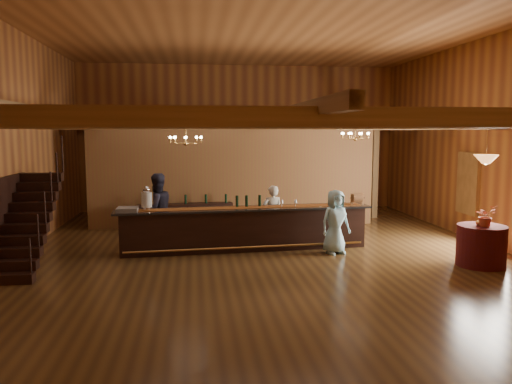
{
  "coord_description": "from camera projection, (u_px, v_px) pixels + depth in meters",
  "views": [
    {
      "loc": [
        -1.74,
        -12.16,
        3.0
      ],
      "look_at": [
        -0.15,
        0.61,
        1.44
      ],
      "focal_mm": 35.0,
      "sensor_mm": 36.0,
      "label": 1
    }
  ],
  "objects": [
    {
      "name": "beverage_dispenser",
      "position": [
        147.0,
        199.0,
        12.2
      ],
      "size": [
        0.26,
        0.26,
        0.6
      ],
      "color": "silver",
      "rests_on": "tasting_bar"
    },
    {
      "name": "backbar_shelf",
      "position": [
        186.0,
        217.0,
        15.34
      ],
      "size": [
        2.91,
        0.9,
        0.81
      ],
      "primitive_type": "cube",
      "rotation": [
        0.0,
        0.0,
        0.16
      ],
      "color": "black",
      "rests_on": "floor"
    },
    {
      "name": "partition_wall",
      "position": [
        234.0,
        178.0,
        15.75
      ],
      "size": [
        9.0,
        0.18,
        3.1
      ],
      "primitive_type": "cube",
      "color": "brown",
      "rests_on": "floor"
    },
    {
      "name": "raffle_drum",
      "position": [
        357.0,
        198.0,
        13.14
      ],
      "size": [
        0.34,
        0.24,
        0.3
      ],
      "color": "#935F3C",
      "rests_on": "tasting_bar"
    },
    {
      "name": "bartender",
      "position": [
        272.0,
        214.0,
        13.44
      ],
      "size": [
        0.63,
        0.47,
        1.57
      ],
      "primitive_type": "imported",
      "rotation": [
        0.0,
        0.0,
        3.31
      ],
      "color": "silver",
      "rests_on": "floor"
    },
    {
      "name": "backroom_boxes",
      "position": [
        235.0,
        201.0,
        17.87
      ],
      "size": [
        4.1,
        0.6,
        1.1
      ],
      "color": "black",
      "rests_on": "floor"
    },
    {
      "name": "floor",
      "position": [
        265.0,
        252.0,
        12.55
      ],
      "size": [
        14.0,
        14.0,
        0.0
      ],
      "primitive_type": "plane",
      "color": "#422B16",
      "rests_on": "ground"
    },
    {
      "name": "guest",
      "position": [
        335.0,
        222.0,
        12.28
      ],
      "size": [
        0.89,
        0.71,
        1.59
      ],
      "primitive_type": "imported",
      "rotation": [
        0.0,
        0.0,
        0.29
      ],
      "color": "#99CEDD",
      "rests_on": "floor"
    },
    {
      "name": "window_right_back",
      "position": [
        468.0,
        183.0,
        14.08
      ],
      "size": [
        0.12,
        1.05,
        1.75
      ],
      "primitive_type": "cube",
      "color": "white",
      "rests_on": "wall_right"
    },
    {
      "name": "glass_rack_tray",
      "position": [
        128.0,
        209.0,
        12.04
      ],
      "size": [
        0.5,
        0.5,
        0.1
      ],
      "primitive_type": "cube",
      "color": "gray",
      "rests_on": "tasting_bar"
    },
    {
      "name": "wall_left",
      "position": [
        8.0,
        143.0,
        11.49
      ],
      "size": [
        0.1,
        14.0,
        5.5
      ],
      "primitive_type": "cube",
      "color": "#9F622C",
      "rests_on": "floor"
    },
    {
      "name": "beam_grid",
      "position": [
        262.0,
        122.0,
        12.66
      ],
      "size": [
        11.9,
        13.9,
        0.39
      ],
      "color": "#9F7442",
      "rests_on": "wall_left"
    },
    {
      "name": "bar_bottle_2",
      "position": [
        260.0,
        201.0,
        12.83
      ],
      "size": [
        0.07,
        0.07,
        0.3
      ],
      "primitive_type": "cylinder",
      "color": "black",
      "rests_on": "tasting_bar"
    },
    {
      "name": "chandelier_left",
      "position": [
        186.0,
        140.0,
        12.47
      ],
      "size": [
        0.8,
        0.8,
        0.55
      ],
      "color": "#C48F47",
      "rests_on": "beam_grid"
    },
    {
      "name": "bar_bottle_0",
      "position": [
        237.0,
        201.0,
        12.71
      ],
      "size": [
        0.07,
        0.07,
        0.3
      ],
      "primitive_type": "cylinder",
      "color": "black",
      "rests_on": "tasting_bar"
    },
    {
      "name": "chandelier_right",
      "position": [
        355.0,
        135.0,
        14.0
      ],
      "size": [
        0.8,
        0.8,
        0.46
      ],
      "color": "#C48F47",
      "rests_on": "beam_grid"
    },
    {
      "name": "support_posts",
      "position": [
        268.0,
        191.0,
        11.87
      ],
      "size": [
        9.2,
        10.2,
        3.2
      ],
      "color": "#9F7442",
      "rests_on": "floor"
    },
    {
      "name": "staircase",
      "position": [
        26.0,
        223.0,
        11.04
      ],
      "size": [
        1.0,
        2.8,
        2.0
      ],
      "color": "black",
      "rests_on": "floor"
    },
    {
      "name": "bar_bottle_1",
      "position": [
        247.0,
        201.0,
        12.76
      ],
      "size": [
        0.07,
        0.07,
        0.3
      ],
      "primitive_type": "cylinder",
      "color": "black",
      "rests_on": "tasting_bar"
    },
    {
      "name": "wall_back",
      "position": [
        239.0,
        138.0,
        19.12
      ],
      "size": [
        12.0,
        0.1,
        5.5
      ],
      "primitive_type": "cube",
      "color": "#9F622C",
      "rests_on": "floor"
    },
    {
      "name": "floor_plant",
      "position": [
        290.0,
        204.0,
        16.28
      ],
      "size": [
        0.82,
        0.71,
        1.3
      ],
      "primitive_type": "imported",
      "rotation": [
        0.0,
        0.0,
        0.21
      ],
      "color": "#34642E",
      "rests_on": "floor"
    },
    {
      "name": "table_vase",
      "position": [
        480.0,
        219.0,
        11.08
      ],
      "size": [
        0.17,
        0.17,
        0.29
      ],
      "primitive_type": "imported",
      "rotation": [
        0.0,
        0.0,
        0.24
      ],
      "color": "#C48F47",
      "rests_on": "round_table"
    },
    {
      "name": "wall_right",
      "position": [
        493.0,
        141.0,
        12.96
      ],
      "size": [
        0.1,
        14.0,
        5.5
      ],
      "primitive_type": "cube",
      "color": "#9F622C",
      "rests_on": "floor"
    },
    {
      "name": "staff_second",
      "position": [
        157.0,
        210.0,
        13.1
      ],
      "size": [
        1.18,
        1.13,
        1.92
      ],
      "primitive_type": "imported",
      "rotation": [
        0.0,
        0.0,
        3.73
      ],
      "color": "#28273B",
      "rests_on": "floor"
    },
    {
      "name": "round_table",
      "position": [
        481.0,
        246.0,
        11.18
      ],
      "size": [
        1.06,
        1.06,
        0.92
      ],
      "primitive_type": "cylinder",
      "color": "#4C110B",
      "rests_on": "floor"
    },
    {
      "name": "tasting_bar",
      "position": [
        245.0,
        228.0,
        12.71
      ],
      "size": [
        6.55,
        1.27,
        1.1
      ],
      "rotation": [
        0.0,
        0.0,
        0.07
      ],
      "color": "black",
      "rests_on": "floor"
    },
    {
      "name": "ceiling",
      "position": [
        265.0,
        26.0,
        11.89
      ],
      "size": [
        14.0,
        14.0,
        0.0
      ],
      "primitive_type": "plane",
      "rotation": [
        3.14,
        0.0,
        0.0
      ],
      "color": "#B1713B",
      "rests_on": "wall_back"
    },
    {
      "name": "wall_front",
      "position": [
        358.0,
        155.0,
        5.33
      ],
      "size": [
        12.0,
        0.1,
        5.5
      ],
      "primitive_type": "cube",
      "color": "#9F622C",
      "rests_on": "floor"
    },
    {
      "name": "pendant_lamp",
      "position": [
        486.0,
        159.0,
        10.95
      ],
      "size": [
        0.52,
        0.52,
        0.9
      ],
      "color": "#C48F47",
      "rests_on": "beam_grid"
    },
    {
      "name": "table_flowers",
      "position": [
        486.0,
        216.0,
        10.98
      ],
      "size": [
        0.51,
        0.47,
        0.48
      ],
      "primitive_type": "imported",
      "rotation": [
        0.0,
        0.0,
        0.25
      ],
      "color": "#A64628",
      "rests_on": "round_table"
    }
  ]
}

